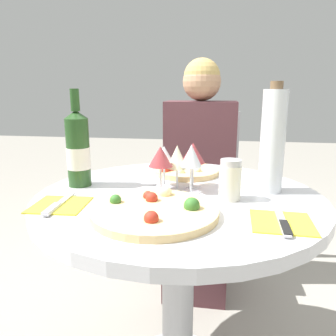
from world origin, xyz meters
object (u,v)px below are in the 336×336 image
(chair_behind_diner, at_px, (200,194))
(seated_diner, at_px, (198,186))
(dining_table, at_px, (178,240))
(pizza_large, at_px, (156,210))
(tall_carafe, at_px, (273,141))
(wine_bottle, at_px, (78,149))

(chair_behind_diner, height_order, seated_diner, seated_diner)
(dining_table, distance_m, chair_behind_diner, 0.85)
(chair_behind_diner, bearing_deg, seated_diner, 90.00)
(pizza_large, bearing_deg, dining_table, 78.63)
(pizza_large, bearing_deg, tall_carafe, 38.58)
(wine_bottle, relative_size, tall_carafe, 0.94)
(chair_behind_diner, bearing_deg, tall_carafe, 108.92)
(dining_table, bearing_deg, chair_behind_diner, 88.38)
(tall_carafe, bearing_deg, seated_diner, 113.07)
(dining_table, bearing_deg, seated_diner, 88.03)
(wine_bottle, bearing_deg, chair_behind_diner, 65.10)
(pizza_large, relative_size, wine_bottle, 1.03)
(dining_table, height_order, tall_carafe, tall_carafe)
(dining_table, height_order, seated_diner, seated_diner)
(dining_table, xyz_separation_m, chair_behind_diner, (0.02, 0.84, -0.11))
(chair_behind_diner, bearing_deg, pizza_large, 86.55)
(dining_table, bearing_deg, tall_carafe, 13.54)
(tall_carafe, bearing_deg, wine_bottle, -177.31)
(wine_bottle, bearing_deg, pizza_large, -36.67)
(seated_diner, xyz_separation_m, pizza_large, (-0.06, -0.89, 0.19))
(seated_diner, bearing_deg, chair_behind_diner, -90.00)
(seated_diner, height_order, pizza_large, seated_diner)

